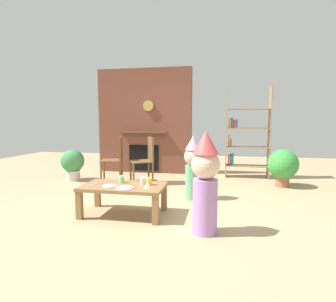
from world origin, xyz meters
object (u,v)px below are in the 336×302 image
paper_plate_rear (110,186)px  potted_plant_short (73,163)px  paper_plate_front (125,188)px  birthday_cake_slice (147,185)px  paper_cup_near_left (122,179)px  child_with_cone_hat (205,180)px  coffee_table (124,190)px  child_in_pink (193,166)px  paper_cup_near_right (149,181)px  dining_chair_middle (146,157)px  potted_plant_tall (283,165)px  bookshelf (244,136)px  dining_chair_left (116,157)px  paper_cup_center (143,181)px

paper_plate_rear → potted_plant_short: 2.47m
paper_plate_front → birthday_cake_slice: bearing=21.0°
paper_cup_near_left → child_with_cone_hat: (1.12, -0.50, 0.15)m
coffee_table → child_in_pink: bearing=47.6°
birthday_cake_slice → child_in_pink: (0.47, 0.95, 0.10)m
paper_plate_rear → child_with_cone_hat: size_ratio=0.16×
paper_cup_near_right → birthday_cake_slice: (0.01, -0.13, -0.02)m
child_with_cone_hat → child_in_pink: (-0.25, 1.27, -0.06)m
dining_chair_middle → potted_plant_short: bearing=-28.1°
paper_cup_near_right → paper_plate_front: bearing=-137.1°
potted_plant_tall → potted_plant_short: bearing=-177.1°
paper_cup_near_right → potted_plant_tall: size_ratio=0.14×
paper_cup_near_left → potted_plant_tall: size_ratio=0.14×
bookshelf → paper_cup_near_right: 3.04m
child_with_cone_hat → dining_chair_left: bearing=-29.1°
coffee_table → paper_plate_front: 0.19m
dining_chair_middle → potted_plant_short: 1.56m
birthday_cake_slice → child_in_pink: 1.06m
paper_cup_near_left → paper_plate_rear: size_ratio=0.56×
paper_cup_near_left → child_in_pink: (0.87, 0.77, 0.08)m
child_with_cone_hat → dining_chair_middle: (-1.23, 2.14, -0.07)m
paper_plate_rear → child_in_pink: child_in_pink is taller
birthday_cake_slice → dining_chair_middle: size_ratio=0.11×
paper_cup_near_right → paper_cup_center: (-0.09, -0.00, 0.00)m
birthday_cake_slice → potted_plant_tall: potted_plant_tall is taller
paper_cup_center → paper_plate_rear: bearing=-156.0°
child_in_pink → dining_chair_middle: child_in_pink is taller
bookshelf → child_with_cone_hat: (-0.66, -3.12, -0.30)m
paper_plate_front → potted_plant_short: potted_plant_short is taller
paper_cup_near_left → paper_cup_center: size_ratio=0.95×
paper_cup_near_left → dining_chair_left: dining_chair_left is taller
coffee_table → child_in_pink: (0.80, 0.88, 0.19)m
child_in_pink → dining_chair_middle: (-0.98, 0.87, -0.01)m
birthday_cake_slice → paper_cup_near_right: bearing=93.6°
coffee_table → child_in_pink: child_in_pink is taller
paper_cup_center → bookshelf: bearing=61.1°
coffee_table → dining_chair_left: 1.92m
dining_chair_middle → bookshelf: bearing=-179.2°
coffee_table → paper_plate_rear: 0.19m
bookshelf → paper_cup_center: size_ratio=18.99×
coffee_table → child_with_cone_hat: 1.15m
paper_plate_front → dining_chair_middle: dining_chair_middle is taller
potted_plant_short → paper_plate_rear: bearing=-49.9°
paper_cup_near_right → potted_plant_short: (-2.06, 1.72, -0.08)m
child_in_pink → dining_chair_left: child_in_pink is taller
paper_cup_near_right → potted_plant_tall: bearing=43.6°
paper_plate_rear → potted_plant_tall: bearing=40.1°
paper_cup_center → dining_chair_left: bearing=121.1°
dining_chair_left → paper_cup_near_left: bearing=98.6°
paper_cup_near_left → paper_plate_front: bearing=-63.1°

